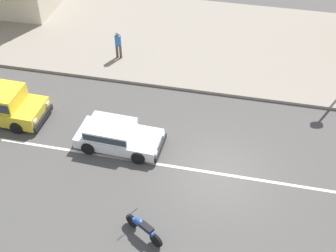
% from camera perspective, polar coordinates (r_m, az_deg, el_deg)
% --- Properties ---
extents(ground_plane, '(160.00, 160.00, 0.00)m').
position_cam_1_polar(ground_plane, '(19.67, 6.28, -5.81)').
color(ground_plane, '#4C4947').
extents(lane_centre_stripe, '(50.40, 0.14, 0.01)m').
position_cam_1_polar(lane_centre_stripe, '(19.66, 6.28, -5.81)').
color(lane_centre_stripe, silver).
rests_on(lane_centre_stripe, ground).
extents(kerb_strip, '(68.00, 10.00, 0.15)m').
position_cam_1_polar(kerb_strip, '(27.79, 9.16, 9.75)').
color(kerb_strip, gray).
rests_on(kerb_strip, ground).
extents(hatchback_white_1, '(3.84, 1.96, 1.10)m').
position_cam_1_polar(hatchback_white_1, '(20.53, -6.35, -1.07)').
color(hatchback_white_1, white).
rests_on(hatchback_white_1, ground).
extents(motorcycle_0, '(1.60, 1.06, 0.80)m').
position_cam_1_polar(motorcycle_0, '(17.29, -3.03, -12.28)').
color(motorcycle_0, black).
rests_on(motorcycle_0, ground).
extents(pedestrian_by_shop, '(0.34, 0.34, 1.59)m').
position_cam_1_polar(pedestrian_by_shop, '(25.81, -6.10, 10.03)').
color(pedestrian_by_shop, '#4C4238').
rests_on(pedestrian_by_shop, kerb_strip).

